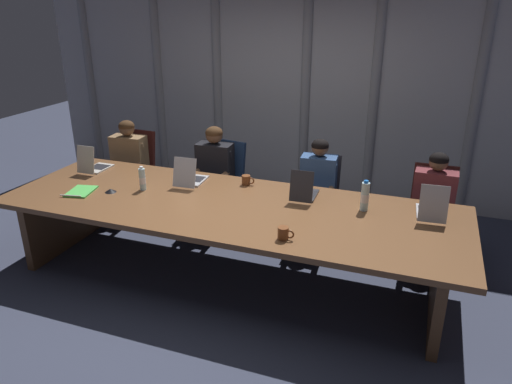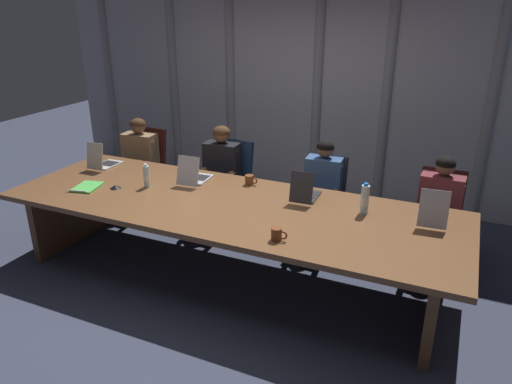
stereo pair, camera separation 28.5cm
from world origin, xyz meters
name	(u,v)px [view 1 (the left image)]	position (x,y,z in m)	size (l,w,h in m)	color
ground_plane	(230,275)	(0.00, 0.00, 0.00)	(14.75, 14.75, 0.00)	#383D51
conference_table	(228,218)	(0.00, 0.00, 0.61)	(4.22, 1.42, 0.74)	brown
curtain_backdrop	(299,84)	(0.00, 2.35, 1.47)	(7.37, 0.17, 2.95)	#B2B2B7
laptop_left_end	(94,166)	(-1.72, 0.34, 0.80)	(0.21, 0.37, 0.31)	beige
laptop_left_mid	(190,178)	(-0.57, 0.36, 0.80)	(0.26, 0.41, 0.30)	#BCBCC1
laptop_center	(304,192)	(0.61, 0.38, 0.80)	(0.23, 0.37, 0.30)	#2D2D33
laptop_right_mid	(431,210)	(1.74, 0.35, 0.81)	(0.26, 0.41, 0.33)	#BCBCC1
office_chair_left_end	(134,181)	(-1.77, 1.11, 0.35)	(0.60, 0.60, 0.97)	#511E19
office_chair_left_mid	(221,193)	(-0.57, 1.10, 0.35)	(0.60, 0.61, 0.95)	navy
office_chair_center	(316,208)	(0.57, 1.10, 0.34)	(0.60, 0.60, 0.90)	#2D2D38
office_chair_right_mid	(429,224)	(1.76, 1.10, 0.34)	(0.60, 0.60, 0.92)	#511E19
person_left_end	(126,163)	(-1.74, 0.95, 0.65)	(0.44, 0.57, 1.15)	olive
person_left_mid	(213,172)	(-0.60, 0.95, 0.66)	(0.42, 0.56, 1.17)	black
person_center	(317,188)	(0.61, 0.94, 0.64)	(0.41, 0.56, 1.14)	#335184
person_right_mid	(433,203)	(1.76, 0.94, 0.63)	(0.42, 0.56, 1.12)	brown
water_bottle_primary	(365,197)	(1.18, 0.29, 0.87)	(0.07, 0.07, 0.28)	silver
water_bottle_secondary	(142,179)	(-0.92, 0.04, 0.85)	(0.06, 0.06, 0.24)	silver
coffee_mug_near	(246,180)	(-0.02, 0.52, 0.79)	(0.13, 0.09, 0.10)	brown
coffee_mug_far	(284,233)	(0.68, -0.49, 0.80)	(0.13, 0.09, 0.10)	brown
conference_mic_left_side	(111,190)	(-1.18, -0.12, 0.76)	(0.11, 0.11, 0.04)	black
spiral_notepad	(81,191)	(-1.45, -0.23, 0.75)	(0.28, 0.34, 0.03)	#4CB74C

